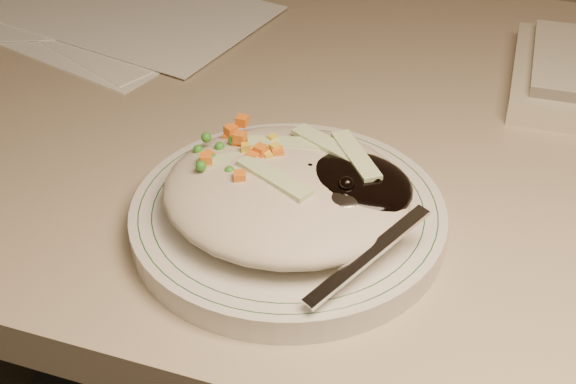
% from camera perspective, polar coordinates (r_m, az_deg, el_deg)
% --- Properties ---
extents(desk, '(1.40, 0.70, 0.74)m').
position_cam_1_polar(desk, '(0.90, 7.95, -6.20)').
color(desk, tan).
rests_on(desk, ground).
extents(plate, '(0.25, 0.25, 0.02)m').
position_cam_1_polar(plate, '(0.64, 0.00, -1.88)').
color(plate, silver).
rests_on(plate, desk).
extents(plate_rim, '(0.24, 0.24, 0.00)m').
position_cam_1_polar(plate_rim, '(0.63, 0.00, -1.17)').
color(plate_rim, '#144723').
rests_on(plate_rim, plate).
extents(meal, '(0.21, 0.19, 0.05)m').
position_cam_1_polar(meal, '(0.61, 0.35, 0.30)').
color(meal, '#C2B69D').
rests_on(meal, plate).
extents(papers, '(0.46, 0.33, 0.00)m').
position_cam_1_polar(papers, '(1.02, -13.34, 12.32)').
color(papers, white).
rests_on(papers, desk).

